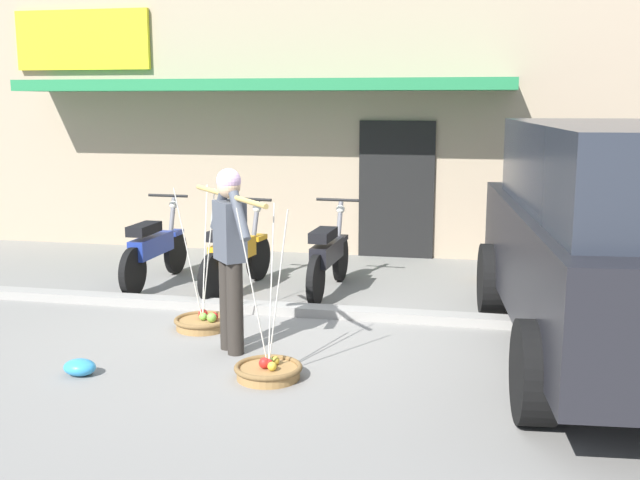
{
  "coord_description": "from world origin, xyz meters",
  "views": [
    {
      "loc": [
        1.86,
        -7.07,
        2.29
      ],
      "look_at": [
        0.23,
        0.6,
        0.85
      ],
      "focal_mm": 42.82,
      "sensor_mm": 36.0,
      "label": 1
    }
  ],
  "objects": [
    {
      "name": "sidewalk_curb",
      "position": [
        0.0,
        0.7,
        0.05
      ],
      "size": [
        20.0,
        0.24,
        0.1
      ],
      "primitive_type": "cube",
      "color": "gray",
      "rests_on": "ground"
    },
    {
      "name": "ground_plane",
      "position": [
        0.0,
        0.0,
        0.0
      ],
      "size": [
        90.0,
        90.0,
        0.0
      ],
      "primitive_type": "plane",
      "color": "gray"
    },
    {
      "name": "fruit_basket_right_side",
      "position": [
        0.17,
        -1.23,
        0.08
      ],
      "size": [
        0.57,
        0.57,
        1.45
      ],
      "color": "#9E7542",
      "rests_on": "ground"
    },
    {
      "name": "plastic_litter_bag",
      "position": [
        -1.4,
        -1.49,
        0.07
      ],
      "size": [
        0.28,
        0.22,
        0.14
      ],
      "primitive_type": "ellipsoid",
      "color": "#3393D1",
      "rests_on": "ground"
    },
    {
      "name": "fruit_basket_left_side",
      "position": [
        -0.86,
        -0.01,
        0.08
      ],
      "size": [
        0.57,
        0.57,
        1.45
      ],
      "color": "#9E7542",
      "rests_on": "ground"
    },
    {
      "name": "motorcycle_nearest_shop",
      "position": [
        -2.13,
        1.66,
        0.45
      ],
      "size": [
        0.54,
        1.82,
        1.09
      ],
      "color": "black",
      "rests_on": "ground"
    },
    {
      "name": "wooden_crate",
      "position": [
        2.11,
        2.74,
        0.16
      ],
      "size": [
        0.44,
        0.36,
        0.32
      ],
      "primitive_type": "cube",
      "color": "olive",
      "rests_on": "ground"
    },
    {
      "name": "motorcycle_second_in_row",
      "position": [
        -1.02,
        1.54,
        0.45
      ],
      "size": [
        0.54,
        1.81,
        1.09
      ],
      "color": "black",
      "rests_on": "ground"
    },
    {
      "name": "storefront_building",
      "position": [
        -1.3,
        6.5,
        2.1
      ],
      "size": [
        13.0,
        6.0,
        4.2
      ],
      "color": "tan",
      "rests_on": "ground"
    },
    {
      "name": "fruit_vendor",
      "position": [
        -0.35,
        -0.62,
        0.98
      ],
      "size": [
        1.07,
        1.24,
        1.7
      ],
      "color": "#2D2823",
      "rests_on": "ground"
    },
    {
      "name": "motorcycle_third_in_row",
      "position": [
        0.09,
        1.7,
        0.45
      ],
      "size": [
        0.54,
        1.82,
        1.09
      ],
      "color": "black",
      "rests_on": "ground"
    },
    {
      "name": "parked_truck",
      "position": [
        3.09,
        -0.18,
        1.13
      ],
      "size": [
        2.49,
        4.95,
        2.1
      ],
      "color": "black",
      "rests_on": "ground"
    }
  ]
}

